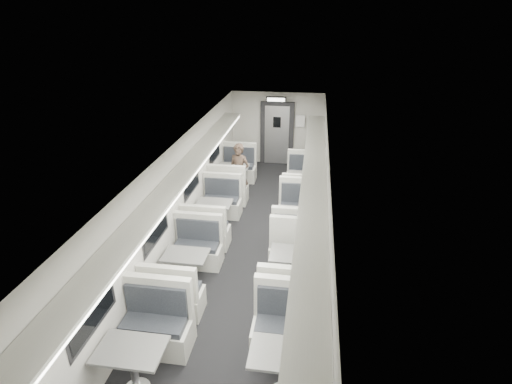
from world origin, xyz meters
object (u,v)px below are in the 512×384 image
(passenger, at_px, (239,173))
(booth_right_d, at_px, (284,374))
(booth_right_b, at_px, (299,227))
(exit_sign, at_px, (276,99))
(vestibule_door, at_px, (277,134))
(booth_left_a, at_px, (234,178))
(booth_left_b, at_px, (215,215))
(booth_right_a, at_px, (303,186))
(booth_left_d, at_px, (134,369))
(booth_right_c, at_px, (294,270))
(booth_left_c, at_px, (187,270))

(passenger, bearing_deg, booth_right_d, -58.30)
(booth_right_b, relative_size, passenger, 1.35)
(passenger, xyz_separation_m, exit_sign, (0.71, 2.55, 1.47))
(booth_right_d, bearing_deg, vestibule_door, 96.35)
(booth_left_a, height_order, exit_sign, exit_sign)
(booth_left_b, relative_size, booth_right_a, 0.97)
(booth_left_d, height_order, booth_right_c, booth_right_c)
(booth_left_b, height_order, booth_right_a, booth_right_a)
(booth_right_c, relative_size, booth_right_d, 0.99)
(booth_left_a, xyz_separation_m, booth_left_d, (0.00, -6.80, 0.01))
(booth_right_c, xyz_separation_m, exit_sign, (-1.00, 6.17, 1.89))
(booth_left_d, xyz_separation_m, booth_right_d, (2.00, 0.22, 0.01))
(passenger, relative_size, exit_sign, 2.60)
(booth_left_d, xyz_separation_m, booth_right_b, (2.00, 4.21, -0.00))
(passenger, xyz_separation_m, vestibule_door, (0.71, 3.04, 0.23))
(passenger, relative_size, vestibule_door, 0.77)
(vestibule_door, relative_size, exit_sign, 3.39)
(booth_left_a, distance_m, booth_left_b, 2.28)
(booth_right_b, bearing_deg, passenger, 131.16)
(booth_left_b, bearing_deg, booth_left_d, -90.00)
(booth_left_b, height_order, booth_left_d, booth_left_d)
(booth_left_d, distance_m, vestibule_door, 9.28)
(booth_left_c, height_order, booth_right_d, booth_right_d)
(booth_left_b, bearing_deg, booth_right_b, -8.93)
(booth_left_b, relative_size, booth_left_d, 0.92)
(booth_left_a, relative_size, passenger, 1.32)
(booth_left_b, relative_size, booth_right_b, 0.92)
(booth_right_b, height_order, exit_sign, exit_sign)
(booth_left_c, bearing_deg, booth_right_a, 64.49)
(booth_left_d, distance_m, booth_right_d, 2.01)
(booth_left_b, bearing_deg, booth_left_c, -90.00)
(booth_left_a, relative_size, exit_sign, 3.44)
(booth_left_b, bearing_deg, exit_sign, 76.60)
(booth_right_c, bearing_deg, booth_left_d, -128.09)
(booth_right_b, xyz_separation_m, passenger, (-1.71, 1.96, 0.42))
(booth_left_c, xyz_separation_m, booth_right_d, (2.00, -2.12, 0.04))
(booth_left_c, distance_m, booth_right_a, 4.64)
(booth_left_d, height_order, vestibule_door, vestibule_door)
(exit_sign, bearing_deg, booth_right_c, -80.79)
(booth_left_a, height_order, booth_right_a, booth_left_a)
(booth_left_c, bearing_deg, booth_left_d, -90.00)
(booth_left_a, relative_size, booth_right_a, 1.04)
(booth_left_d, height_order, passenger, passenger)
(booth_left_b, xyz_separation_m, booth_right_b, (2.00, -0.31, 0.03))
(booth_right_a, height_order, booth_right_b, booth_right_b)
(booth_left_d, relative_size, exit_sign, 3.53)
(booth_left_d, relative_size, booth_right_d, 0.99)
(exit_sign, bearing_deg, booth_right_b, -77.50)
(booth_left_a, height_order, booth_right_c, booth_right_c)
(booth_right_b, xyz_separation_m, exit_sign, (-1.00, 4.51, 1.89))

